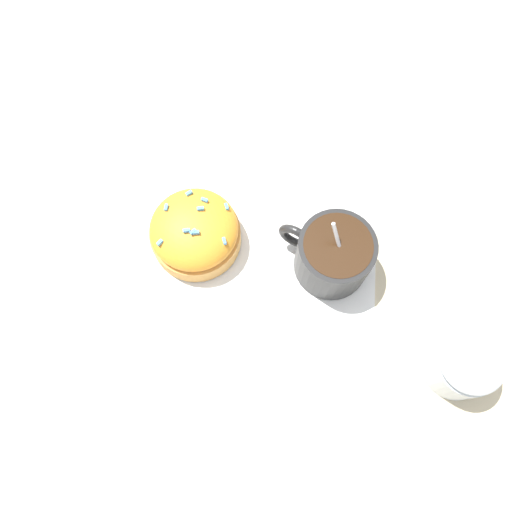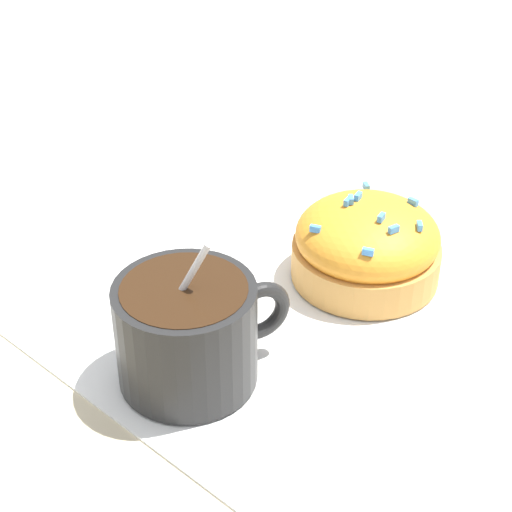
# 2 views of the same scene
# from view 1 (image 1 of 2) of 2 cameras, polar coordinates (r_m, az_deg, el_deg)

# --- Properties ---
(ground_plane) EXTENTS (3.00, 3.00, 0.00)m
(ground_plane) POSITION_cam_1_polar(r_m,az_deg,el_deg) (0.56, 0.04, -0.82)
(ground_plane) COLOR #C6B793
(paper_napkin) EXTENTS (0.29, 0.29, 0.00)m
(paper_napkin) POSITION_cam_1_polar(r_m,az_deg,el_deg) (0.56, 0.04, -0.77)
(paper_napkin) COLOR white
(paper_napkin) RESTS_ON ground_plane
(coffee_cup) EXTENTS (0.10, 0.08, 0.09)m
(coffee_cup) POSITION_cam_1_polar(r_m,az_deg,el_deg) (0.53, 8.80, 0.21)
(coffee_cup) COLOR black
(coffee_cup) RESTS_ON paper_napkin
(frosted_pastry) EXTENTS (0.10, 0.10, 0.06)m
(frosted_pastry) POSITION_cam_1_polar(r_m,az_deg,el_deg) (0.55, -7.01, 2.76)
(frosted_pastry) COLOR #D19347
(frosted_pastry) RESTS_ON paper_napkin
(sugar_bowl) EXTENTS (0.07, 0.07, 0.07)m
(sugar_bowl) POSITION_cam_1_polar(r_m,az_deg,el_deg) (0.55, 22.70, -11.30)
(sugar_bowl) COLOR silver
(sugar_bowl) RESTS_ON ground_plane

